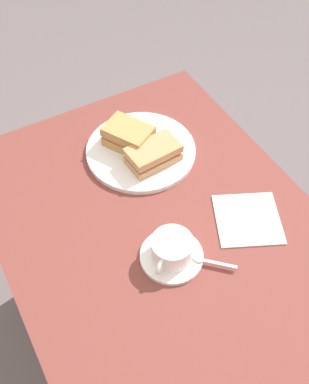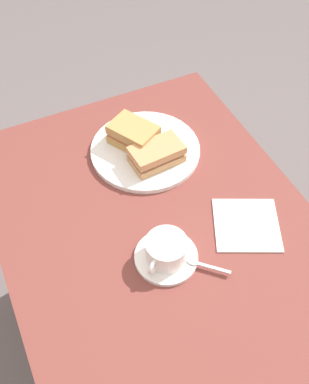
# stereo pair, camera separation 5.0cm
# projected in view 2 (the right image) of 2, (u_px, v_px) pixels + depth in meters

# --- Properties ---
(ground_plane) EXTENTS (6.00, 6.00, 0.00)m
(ground_plane) POSITION_uv_depth(u_px,v_px,m) (168.00, 363.00, 1.58)
(ground_plane) COLOR #635959
(dining_table) EXTENTS (1.13, 0.72, 0.72)m
(dining_table) POSITION_uv_depth(u_px,v_px,m) (173.00, 285.00, 1.13)
(dining_table) COLOR brown
(dining_table) RESTS_ON ground_plane
(sandwich_plate) EXTENTS (0.29, 0.29, 0.01)m
(sandwich_plate) POSITION_uv_depth(u_px,v_px,m) (145.00, 150.00, 1.21)
(sandwich_plate) COLOR white
(sandwich_plate) RESTS_ON dining_table
(sandwich_front) EXTENTS (0.15, 0.13, 0.06)m
(sandwich_front) POSITION_uv_depth(u_px,v_px,m) (133.00, 135.00, 1.19)
(sandwich_front) COLOR #BB8A48
(sandwich_front) RESTS_ON sandwich_plate
(sandwich_back) EXTENTS (0.09, 0.14, 0.05)m
(sandwich_back) POSITION_uv_depth(u_px,v_px,m) (157.00, 154.00, 1.16)
(sandwich_back) COLOR tan
(sandwich_back) RESTS_ON sandwich_plate
(coffee_saucer) EXTENTS (0.14, 0.14, 0.01)m
(coffee_saucer) POSITION_uv_depth(u_px,v_px,m) (165.00, 256.00, 1.01)
(coffee_saucer) COLOR white
(coffee_saucer) RESTS_ON dining_table
(coffee_cup) EXTENTS (0.09, 0.11, 0.05)m
(coffee_cup) POSITION_uv_depth(u_px,v_px,m) (165.00, 248.00, 0.98)
(coffee_cup) COLOR white
(coffee_cup) RESTS_ON coffee_saucer
(spoon) EXTENTS (0.08, 0.08, 0.01)m
(spoon) POSITION_uv_depth(u_px,v_px,m) (201.00, 264.00, 0.99)
(spoon) COLOR silver
(spoon) RESTS_ON coffee_saucer
(napkin) EXTENTS (0.20, 0.20, 0.00)m
(napkin) POSITION_uv_depth(u_px,v_px,m) (247.00, 226.00, 1.06)
(napkin) COLOR white
(napkin) RESTS_ON dining_table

